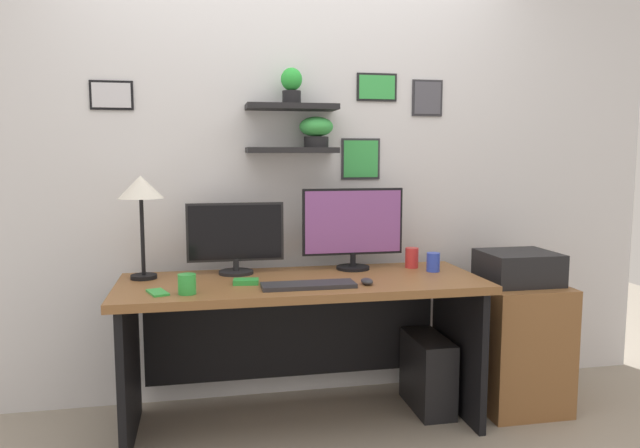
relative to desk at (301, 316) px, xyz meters
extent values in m
plane|color=gray|center=(0.00, -0.06, -0.55)|extent=(8.00, 8.00, 0.00)
cube|color=silver|center=(0.00, 0.38, 0.80)|extent=(4.40, 0.04, 2.70)
cube|color=black|center=(0.00, 0.26, 0.84)|extent=(0.48, 0.20, 0.03)
cube|color=black|center=(0.00, 0.26, 1.07)|extent=(0.48, 0.20, 0.03)
cylinder|color=black|center=(0.00, 0.26, 1.12)|extent=(0.10, 0.10, 0.07)
ellipsoid|color=green|center=(0.00, 0.26, 1.22)|extent=(0.11, 0.11, 0.12)
cylinder|color=black|center=(0.13, 0.26, 0.89)|extent=(0.13, 0.13, 0.06)
ellipsoid|color=green|center=(0.13, 0.26, 0.97)|extent=(0.18, 0.18, 0.11)
cube|color=#2D2D33|center=(0.80, 0.36, 1.14)|extent=(0.18, 0.02, 0.21)
cube|color=#4C4C56|center=(0.80, 0.35, 1.14)|extent=(0.16, 0.00, 0.18)
cube|color=black|center=(0.50, 0.36, 1.20)|extent=(0.23, 0.02, 0.16)
cube|color=green|center=(0.50, 0.35, 1.20)|extent=(0.21, 0.00, 0.13)
cube|color=#2D2D33|center=(0.41, 0.36, 0.80)|extent=(0.22, 0.02, 0.23)
cube|color=green|center=(0.41, 0.35, 0.80)|extent=(0.20, 0.00, 0.21)
cube|color=black|center=(-0.93, 0.36, 1.13)|extent=(0.22, 0.02, 0.15)
cube|color=silver|center=(-0.93, 0.35, 1.13)|extent=(0.19, 0.00, 0.13)
cube|color=brown|center=(0.00, -0.06, 0.18)|extent=(1.80, 0.68, 0.04)
cube|color=black|center=(-0.84, -0.06, -0.19)|extent=(0.04, 0.62, 0.71)
cube|color=black|center=(0.84, -0.06, -0.19)|extent=(0.04, 0.62, 0.71)
cube|color=black|center=(0.00, 0.24, -0.16)|extent=(1.60, 0.02, 0.50)
cylinder|color=black|center=(-0.31, 0.15, 0.21)|extent=(0.18, 0.18, 0.02)
cylinder|color=black|center=(-0.31, 0.15, 0.25)|extent=(0.03, 0.03, 0.06)
cube|color=black|center=(-0.31, 0.16, 0.42)|extent=(0.50, 0.02, 0.30)
cube|color=black|center=(-0.31, 0.15, 0.42)|extent=(0.48, 0.00, 0.28)
cylinder|color=black|center=(0.31, 0.15, 0.21)|extent=(0.18, 0.18, 0.02)
cylinder|color=black|center=(0.31, 0.15, 0.26)|extent=(0.03, 0.03, 0.08)
cube|color=black|center=(0.31, 0.16, 0.46)|extent=(0.55, 0.02, 0.36)
cube|color=#8C4C99|center=(0.31, 0.15, 0.46)|extent=(0.53, 0.00, 0.33)
cube|color=#2D2D33|center=(0.00, -0.23, 0.21)|extent=(0.44, 0.14, 0.02)
ellipsoid|color=#2D2D33|center=(0.29, -0.23, 0.22)|extent=(0.06, 0.09, 0.03)
cylinder|color=black|center=(-0.77, 0.12, 0.21)|extent=(0.13, 0.13, 0.02)
cylinder|color=black|center=(-0.77, 0.12, 0.42)|extent=(0.02, 0.02, 0.38)
cone|color=white|center=(-0.77, 0.12, 0.66)|extent=(0.22, 0.22, 0.11)
cube|color=green|center=(-0.68, -0.22, 0.21)|extent=(0.11, 0.16, 0.01)
cylinder|color=green|center=(-0.55, -0.26, 0.25)|extent=(0.08, 0.08, 0.09)
cylinder|color=blue|center=(0.72, 0.01, 0.25)|extent=(0.07, 0.07, 0.10)
cube|color=green|center=(-0.28, -0.10, 0.22)|extent=(0.13, 0.09, 0.02)
cylinder|color=red|center=(0.64, 0.13, 0.26)|extent=(0.07, 0.07, 0.11)
cube|color=brown|center=(1.18, -0.05, -0.21)|extent=(0.44, 0.50, 0.68)
cube|color=black|center=(1.18, -0.05, 0.22)|extent=(0.38, 0.34, 0.17)
cube|color=black|center=(0.69, -0.01, -0.35)|extent=(0.18, 0.40, 0.40)
camera|label=1|loc=(-0.48, -2.90, 0.82)|focal=33.13mm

